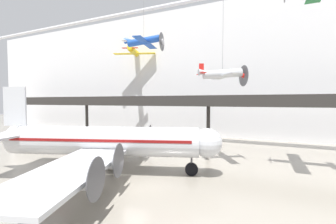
{
  "coord_description": "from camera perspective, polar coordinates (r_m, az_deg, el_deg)",
  "views": [
    {
      "loc": [
        10.63,
        -16.03,
        7.5
      ],
      "look_at": [
        -1.21,
        9.86,
        6.13
      ],
      "focal_mm": 24.0,
      "sensor_mm": 36.0,
      "label": 1
    }
  ],
  "objects": [
    {
      "name": "hangar_back_wall",
      "position": [
        49.84,
        12.24,
        10.09
      ],
      "size": [
        140.0,
        3.0,
        27.83
      ],
      "color": "white",
      "rests_on": "ground"
    },
    {
      "name": "airliner_silver_main",
      "position": [
        24.54,
        -16.48,
        -7.21
      ],
      "size": [
        24.26,
        28.29,
        9.05
      ],
      "rotation": [
        0.0,
        0.0,
        0.33
      ],
      "color": "silver",
      "rests_on": "ground"
    },
    {
      "name": "mezzanine_walkway",
      "position": [
        41.96,
        9.89,
        1.95
      ],
      "size": [
        110.0,
        3.2,
        8.56
      ],
      "color": "#2D2B28",
      "rests_on": "ground"
    },
    {
      "name": "suspended_plane_yellow_lowwing",
      "position": [
        53.86,
        -8.62,
        14.9
      ],
      "size": [
        9.63,
        8.23,
        5.85
      ],
      "rotation": [
        0.0,
        0.0,
        1.91
      ],
      "color": "yellow"
    },
    {
      "name": "ceiling_truss_beam",
      "position": [
        39.12,
        7.46,
        26.46
      ],
      "size": [
        120.0,
        0.6,
        0.6
      ],
      "color": "silver"
    },
    {
      "name": "suspended_plane_blue_trainer",
      "position": [
        35.04,
        -6.14,
        17.45
      ],
      "size": [
        6.22,
        7.55,
        8.09
      ],
      "rotation": [
        0.0,
        0.0,
        0.18
      ],
      "color": "#1E4CAD"
    },
    {
      "name": "ground_plane",
      "position": [
        20.64,
        -8.83,
        -18.58
      ],
      "size": [
        260.0,
        260.0,
        0.0
      ],
      "primitive_type": "plane",
      "color": "gray"
    },
    {
      "name": "suspended_plane_silver_racer",
      "position": [
        27.21,
        13.69,
        9.39
      ],
      "size": [
        5.89,
        6.51,
        13.35
      ],
      "rotation": [
        0.0,
        0.0,
        0.54
      ],
      "color": "silver"
    }
  ]
}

